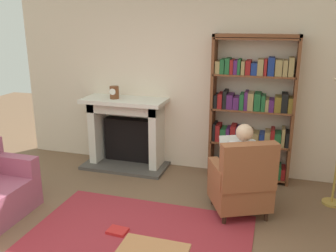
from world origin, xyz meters
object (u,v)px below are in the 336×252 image
Objects in this scene: mantel_clock at (114,92)px; bookshelf at (252,113)px; fireplace at (127,130)px; armchair_reading at (242,183)px; seated_reader at (239,163)px.

bookshelf is (2.07, 0.14, -0.20)m from mantel_clock.
bookshelf is (1.93, 0.04, 0.42)m from fireplace.
mantel_clock is 2.09m from bookshelf.
fireplace reaches higher than armchair_reading.
fireplace is at bearing -178.93° from bookshelf.
armchair_reading is (1.92, -1.08, -0.16)m from fireplace.
mantel_clock reaches higher than seated_reader.
armchair_reading is 0.85× the size of seated_reader.
bookshelf is at bearing 1.07° from fireplace.
bookshelf is 2.16× the size of armchair_reading.
fireplace is 1.38× the size of armchair_reading.
bookshelf is 1.84× the size of seated_reader.
fireplace is at bearing 33.94° from mantel_clock.
mantel_clock is 0.17× the size of seated_reader.
bookshelf reaches higher than fireplace.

